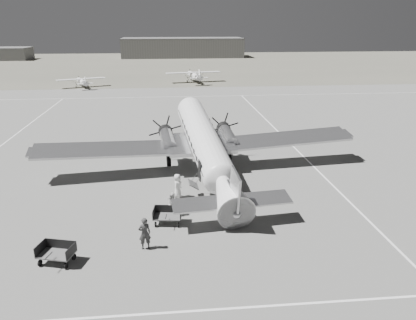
{
  "coord_description": "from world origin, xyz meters",
  "views": [
    {
      "loc": [
        -0.63,
        -28.81,
        12.2
      ],
      "look_at": [
        2.23,
        0.14,
        2.2
      ],
      "focal_mm": 35.0,
      "sensor_mm": 36.0,
      "label": 1
    }
  ],
  "objects_px": {
    "ground_crew": "(145,233)",
    "passenger": "(178,186)",
    "light_plane_left": "(82,82)",
    "light_plane_right": "(194,77)",
    "shed_secondary": "(1,54)",
    "baggage_cart_far": "(56,254)",
    "dc3_airliner": "(206,147)",
    "hangar_main": "(183,47)",
    "baggage_cart_near": "(168,216)",
    "ramp_agent": "(173,204)"
  },
  "relations": [
    {
      "from": "passenger",
      "to": "baggage_cart_far",
      "type": "bearing_deg",
      "value": 162.06
    },
    {
      "from": "hangar_main",
      "to": "dc3_airliner",
      "type": "height_order",
      "value": "hangar_main"
    },
    {
      "from": "dc3_airliner",
      "to": "baggage_cart_near",
      "type": "height_order",
      "value": "dc3_airliner"
    },
    {
      "from": "dc3_airliner",
      "to": "baggage_cart_far",
      "type": "relative_size",
      "value": 14.41
    },
    {
      "from": "ground_crew",
      "to": "passenger",
      "type": "relative_size",
      "value": 1.06
    },
    {
      "from": "shed_secondary",
      "to": "dc3_airliner",
      "type": "bearing_deg",
      "value": -63.11
    },
    {
      "from": "dc3_airliner",
      "to": "passenger",
      "type": "height_order",
      "value": "dc3_airliner"
    },
    {
      "from": "ground_crew",
      "to": "ramp_agent",
      "type": "bearing_deg",
      "value": -125.8
    },
    {
      "from": "dc3_airliner",
      "to": "light_plane_right",
      "type": "xyz_separation_m",
      "value": [
        2.66,
        54.4,
        -1.43
      ]
    },
    {
      "from": "shed_secondary",
      "to": "baggage_cart_far",
      "type": "xyz_separation_m",
      "value": [
        48.21,
        -124.47,
        -1.46
      ]
    },
    {
      "from": "light_plane_right",
      "to": "light_plane_left",
      "type": "bearing_deg",
      "value": -178.66
    },
    {
      "from": "light_plane_right",
      "to": "baggage_cart_far",
      "type": "bearing_deg",
      "value": -110.51
    },
    {
      "from": "hangar_main",
      "to": "passenger",
      "type": "bearing_deg",
      "value": -92.43
    },
    {
      "from": "dc3_airliner",
      "to": "hangar_main",
      "type": "bearing_deg",
      "value": 82.33
    },
    {
      "from": "baggage_cart_far",
      "to": "ramp_agent",
      "type": "relative_size",
      "value": 1.19
    },
    {
      "from": "hangar_main",
      "to": "light_plane_right",
      "type": "distance_m",
      "value": 63.5
    },
    {
      "from": "dc3_airliner",
      "to": "ramp_agent",
      "type": "relative_size",
      "value": 17.11
    },
    {
      "from": "light_plane_left",
      "to": "light_plane_right",
      "type": "height_order",
      "value": "light_plane_right"
    },
    {
      "from": "hangar_main",
      "to": "dc3_airliner",
      "type": "bearing_deg",
      "value": -91.35
    },
    {
      "from": "dc3_airliner",
      "to": "baggage_cart_far",
      "type": "distance_m",
      "value": 14.85
    },
    {
      "from": "shed_secondary",
      "to": "ramp_agent",
      "type": "xyz_separation_m",
      "value": [
        54.45,
        -119.48,
        -1.19
      ]
    },
    {
      "from": "light_plane_left",
      "to": "shed_secondary",
      "type": "bearing_deg",
      "value": 99.31
    },
    {
      "from": "dc3_airliner",
      "to": "shed_secondary",
      "type": "bearing_deg",
      "value": 110.57
    },
    {
      "from": "shed_secondary",
      "to": "light_plane_left",
      "type": "bearing_deg",
      "value": -59.0
    },
    {
      "from": "light_plane_right",
      "to": "dc3_airliner",
      "type": "bearing_deg",
      "value": -103.27
    },
    {
      "from": "shed_secondary",
      "to": "baggage_cart_near",
      "type": "distance_m",
      "value": 132.21
    },
    {
      "from": "baggage_cart_near",
      "to": "baggage_cart_far",
      "type": "relative_size",
      "value": 0.97
    },
    {
      "from": "baggage_cart_far",
      "to": "ground_crew",
      "type": "distance_m",
      "value": 4.73
    },
    {
      "from": "ramp_agent",
      "to": "light_plane_left",
      "type": "bearing_deg",
      "value": 17.73
    },
    {
      "from": "hangar_main",
      "to": "dc3_airliner",
      "type": "xyz_separation_m",
      "value": [
        -2.77,
        -117.86,
        -0.66
      ]
    },
    {
      "from": "light_plane_left",
      "to": "ramp_agent",
      "type": "xyz_separation_m",
      "value": [
        16.56,
        -56.42,
        -0.15
      ]
    },
    {
      "from": "shed_secondary",
      "to": "baggage_cart_far",
      "type": "distance_m",
      "value": 133.49
    },
    {
      "from": "shed_secondary",
      "to": "ground_crew",
      "type": "xyz_separation_m",
      "value": [
        52.81,
        -123.48,
        -1.04
      ]
    },
    {
      "from": "light_plane_left",
      "to": "baggage_cart_far",
      "type": "xyz_separation_m",
      "value": [
        10.32,
        -61.4,
        -0.42
      ]
    },
    {
      "from": "baggage_cart_near",
      "to": "baggage_cart_far",
      "type": "distance_m",
      "value": 7.03
    },
    {
      "from": "hangar_main",
      "to": "light_plane_left",
      "type": "relative_size",
      "value": 4.52
    },
    {
      "from": "ground_crew",
      "to": "passenger",
      "type": "distance_m",
      "value": 7.15
    },
    {
      "from": "baggage_cart_near",
      "to": "ramp_agent",
      "type": "height_order",
      "value": "ramp_agent"
    },
    {
      "from": "shed_secondary",
      "to": "ramp_agent",
      "type": "distance_m",
      "value": 131.31
    },
    {
      "from": "baggage_cart_near",
      "to": "baggage_cart_far",
      "type": "bearing_deg",
      "value": -139.49
    },
    {
      "from": "baggage_cart_far",
      "to": "ramp_agent",
      "type": "bearing_deg",
      "value": 54.18
    },
    {
      "from": "light_plane_right",
      "to": "baggage_cart_near",
      "type": "relative_size",
      "value": 6.22
    },
    {
      "from": "hangar_main",
      "to": "passenger",
      "type": "xyz_separation_m",
      "value": [
        -5.16,
        -121.63,
        -2.4
      ]
    },
    {
      "from": "light_plane_left",
      "to": "baggage_cart_near",
      "type": "bearing_deg",
      "value": -95.97
    },
    {
      "from": "light_plane_left",
      "to": "baggage_cart_near",
      "type": "distance_m",
      "value": 59.8
    },
    {
      "from": "light_plane_left",
      "to": "light_plane_right",
      "type": "relative_size",
      "value": 0.8
    },
    {
      "from": "light_plane_right",
      "to": "baggage_cart_far",
      "type": "height_order",
      "value": "light_plane_right"
    },
    {
      "from": "baggage_cart_near",
      "to": "light_plane_left",
      "type": "bearing_deg",
      "value": 113.11
    },
    {
      "from": "shed_secondary",
      "to": "light_plane_right",
      "type": "xyz_separation_m",
      "value": [
        59.89,
        -58.46,
        -0.79
      ]
    },
    {
      "from": "ground_crew",
      "to": "hangar_main",
      "type": "bearing_deg",
      "value": -106.73
    }
  ]
}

